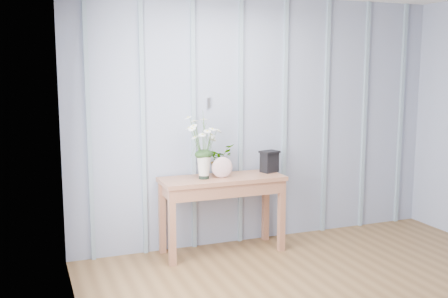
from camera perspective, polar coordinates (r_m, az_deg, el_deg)
name	(u,v)px	position (r m, az deg, el deg)	size (l,w,h in m)	color
room_shell	(337,42)	(4.23, 12.20, 11.32)	(4.00, 4.50, 2.50)	#949CB6
sideboard	(222,189)	(5.08, -0.20, -4.33)	(1.20, 0.45, 0.75)	#925A3F
daisy_vase	(204,139)	(4.91, -2.23, 1.10)	(0.43, 0.33, 0.61)	black
spider_plant	(220,160)	(5.15, -0.46, -1.15)	(0.27, 0.23, 0.30)	#193516
felt_disc_vessel	(222,167)	(4.99, -0.20, -2.01)	(0.20, 0.06, 0.20)	#975367
carved_box	(269,161)	(5.29, 4.96, -1.34)	(0.21, 0.18, 0.22)	black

